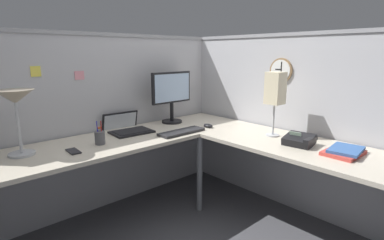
{
  "coord_description": "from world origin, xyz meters",
  "views": [
    {
      "loc": [
        -1.61,
        -1.67,
        1.41
      ],
      "look_at": [
        0.16,
        0.26,
        0.83
      ],
      "focal_mm": 28.36,
      "sensor_mm": 36.0,
      "label": 1
    }
  ],
  "objects_px": {
    "computer_mouse": "(208,126)",
    "laptop": "(126,128)",
    "monitor": "(172,93)",
    "cell_phone": "(73,151)",
    "keyboard": "(182,132)",
    "office_phone": "(300,140)",
    "pen_cup": "(100,137)",
    "book_stack": "(344,151)",
    "desk_lamp_dome": "(15,102)",
    "wall_clock": "(281,71)",
    "desk_lamp_paper": "(275,90)"
  },
  "relations": [
    {
      "from": "computer_mouse",
      "to": "laptop",
      "type": "bearing_deg",
      "value": 146.87
    },
    {
      "from": "monitor",
      "to": "cell_phone",
      "type": "height_order",
      "value": "monitor"
    },
    {
      "from": "cell_phone",
      "to": "keyboard",
      "type": "bearing_deg",
      "value": -5.39
    },
    {
      "from": "monitor",
      "to": "office_phone",
      "type": "height_order",
      "value": "monitor"
    },
    {
      "from": "pen_cup",
      "to": "book_stack",
      "type": "relative_size",
      "value": 0.61
    },
    {
      "from": "cell_phone",
      "to": "book_stack",
      "type": "xyz_separation_m",
      "value": [
        1.35,
        -1.3,
        0.02
      ]
    },
    {
      "from": "cell_phone",
      "to": "office_phone",
      "type": "distance_m",
      "value": 1.65
    },
    {
      "from": "desk_lamp_dome",
      "to": "wall_clock",
      "type": "distance_m",
      "value": 2.1
    },
    {
      "from": "wall_clock",
      "to": "keyboard",
      "type": "bearing_deg",
      "value": 149.52
    },
    {
      "from": "cell_phone",
      "to": "desk_lamp_paper",
      "type": "xyz_separation_m",
      "value": [
        1.4,
        -0.71,
        0.38
      ]
    },
    {
      "from": "keyboard",
      "to": "book_stack",
      "type": "xyz_separation_m",
      "value": [
        0.46,
        -1.18,
        0.01
      ]
    },
    {
      "from": "monitor",
      "to": "laptop",
      "type": "bearing_deg",
      "value": 177.87
    },
    {
      "from": "monitor",
      "to": "keyboard",
      "type": "xyz_separation_m",
      "value": [
        -0.2,
        -0.38,
        -0.28
      ]
    },
    {
      "from": "laptop",
      "to": "cell_phone",
      "type": "xyz_separation_m",
      "value": [
        -0.58,
        -0.27,
        -0.02
      ]
    },
    {
      "from": "office_phone",
      "to": "book_stack",
      "type": "relative_size",
      "value": 0.76
    },
    {
      "from": "laptop",
      "to": "office_phone",
      "type": "distance_m",
      "value": 1.46
    },
    {
      "from": "cell_phone",
      "to": "wall_clock",
      "type": "xyz_separation_m",
      "value": [
        1.67,
        -0.58,
        0.52
      ]
    },
    {
      "from": "keyboard",
      "to": "monitor",
      "type": "bearing_deg",
      "value": 62.18
    },
    {
      "from": "monitor",
      "to": "cell_phone",
      "type": "bearing_deg",
      "value": -167.03
    },
    {
      "from": "desk_lamp_dome",
      "to": "office_phone",
      "type": "bearing_deg",
      "value": -36.05
    },
    {
      "from": "monitor",
      "to": "book_stack",
      "type": "distance_m",
      "value": 1.6
    },
    {
      "from": "pen_cup",
      "to": "wall_clock",
      "type": "bearing_deg",
      "value": -23.6
    },
    {
      "from": "desk_lamp_paper",
      "to": "pen_cup",
      "type": "bearing_deg",
      "value": 147.4
    },
    {
      "from": "computer_mouse",
      "to": "book_stack",
      "type": "xyz_separation_m",
      "value": [
        0.14,
        -1.17,
        0.0
      ]
    },
    {
      "from": "office_phone",
      "to": "laptop",
      "type": "bearing_deg",
      "value": 120.12
    },
    {
      "from": "desk_lamp_paper",
      "to": "wall_clock",
      "type": "bearing_deg",
      "value": 24.02
    },
    {
      "from": "keyboard",
      "to": "cell_phone",
      "type": "bearing_deg",
      "value": 171.66
    },
    {
      "from": "keyboard",
      "to": "cell_phone",
      "type": "distance_m",
      "value": 0.9
    },
    {
      "from": "keyboard",
      "to": "office_phone",
      "type": "bearing_deg",
      "value": -64.07
    },
    {
      "from": "laptop",
      "to": "book_stack",
      "type": "xyz_separation_m",
      "value": [
        0.76,
        -1.57,
        -0.0
      ]
    },
    {
      "from": "keyboard",
      "to": "office_phone",
      "type": "xyz_separation_m",
      "value": [
        0.43,
        -0.87,
        0.03
      ]
    },
    {
      "from": "laptop",
      "to": "keyboard",
      "type": "xyz_separation_m",
      "value": [
        0.31,
        -0.4,
        -0.01
      ]
    },
    {
      "from": "desk_lamp_paper",
      "to": "book_stack",
      "type": "bearing_deg",
      "value": -94.99
    },
    {
      "from": "laptop",
      "to": "desk_lamp_paper",
      "type": "relative_size",
      "value": 0.76
    },
    {
      "from": "desk_lamp_dome",
      "to": "cell_phone",
      "type": "distance_m",
      "value": 0.49
    },
    {
      "from": "desk_lamp_dome",
      "to": "pen_cup",
      "type": "relative_size",
      "value": 2.47
    },
    {
      "from": "computer_mouse",
      "to": "pen_cup",
      "type": "relative_size",
      "value": 0.58
    },
    {
      "from": "monitor",
      "to": "wall_clock",
      "type": "height_order",
      "value": "wall_clock"
    },
    {
      "from": "monitor",
      "to": "pen_cup",
      "type": "distance_m",
      "value": 0.92
    },
    {
      "from": "desk_lamp_paper",
      "to": "laptop",
      "type": "bearing_deg",
      "value": 129.91
    },
    {
      "from": "pen_cup",
      "to": "office_phone",
      "type": "relative_size",
      "value": 0.8
    },
    {
      "from": "monitor",
      "to": "laptop",
      "type": "relative_size",
      "value": 1.24
    },
    {
      "from": "keyboard",
      "to": "wall_clock",
      "type": "height_order",
      "value": "wall_clock"
    },
    {
      "from": "keyboard",
      "to": "wall_clock",
      "type": "bearing_deg",
      "value": -30.7
    },
    {
      "from": "book_stack",
      "to": "wall_clock",
      "type": "bearing_deg",
      "value": 65.89
    },
    {
      "from": "wall_clock",
      "to": "cell_phone",
      "type": "bearing_deg",
      "value": 160.69
    },
    {
      "from": "office_phone",
      "to": "wall_clock",
      "type": "xyz_separation_m",
      "value": [
        0.35,
        0.41,
        0.49
      ]
    },
    {
      "from": "monitor",
      "to": "wall_clock",
      "type": "distance_m",
      "value": 1.04
    },
    {
      "from": "desk_lamp_paper",
      "to": "computer_mouse",
      "type": "bearing_deg",
      "value": 108.68
    },
    {
      "from": "desk_lamp_dome",
      "to": "laptop",
      "type": "bearing_deg",
      "value": 6.48
    }
  ]
}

